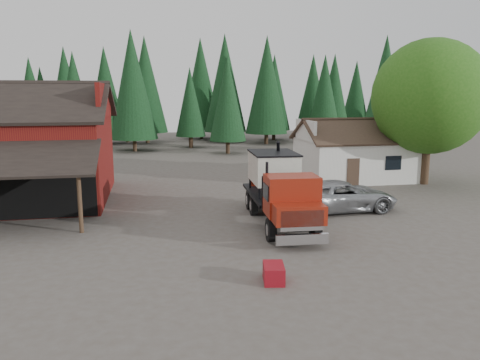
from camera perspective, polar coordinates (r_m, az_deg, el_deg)
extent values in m
plane|color=#4F463E|center=(21.11, -4.15, -7.18)|extent=(120.00, 120.00, 0.00)
cube|color=maroon|center=(31.46, -26.89, 2.22)|extent=(12.00, 10.00, 5.00)
cube|color=black|center=(33.63, -26.23, 8.73)|extent=(12.80, 5.53, 2.35)
cube|color=maroon|center=(30.11, -16.27, 9.30)|extent=(0.25, 7.00, 2.00)
cylinder|color=#382619|center=(22.88, -18.93, -2.71)|extent=(0.20, 0.20, 2.80)
cube|color=silver|center=(36.70, 13.85, 2.49)|extent=(8.00, 6.00, 3.00)
cube|color=#38281E|center=(35.12, 15.03, 5.79)|extent=(8.60, 3.42, 1.80)
cube|color=#38281E|center=(37.83, 13.05, 6.18)|extent=(8.60, 3.42, 1.80)
cube|color=silver|center=(34.98, 8.01, 6.02)|extent=(0.20, 4.20, 1.50)
cube|color=silver|center=(38.32, 19.47, 5.91)|extent=(0.20, 4.20, 1.50)
cube|color=#38281E|center=(33.44, 13.63, 0.88)|extent=(0.90, 0.06, 2.00)
cube|color=black|center=(34.70, 18.18, 2.00)|extent=(1.20, 0.06, 1.00)
cylinder|color=#382619|center=(36.00, 21.65, 2.07)|extent=(0.60, 0.60, 3.20)
sphere|color=#235A14|center=(35.68, 22.15, 9.39)|extent=(8.00, 8.00, 8.00)
sphere|color=#235A14|center=(35.76, 19.69, 7.62)|extent=(4.40, 4.40, 4.40)
sphere|color=#235A14|center=(35.59, 24.12, 7.80)|extent=(4.80, 4.80, 4.80)
cylinder|color=#382619|center=(50.98, -1.50, 4.15)|extent=(0.44, 0.44, 1.60)
cone|color=black|center=(50.68, -1.52, 9.89)|extent=(3.96, 3.96, 9.00)
cylinder|color=#382619|center=(52.33, 16.86, 3.87)|extent=(0.44, 0.44, 1.60)
cone|color=black|center=(52.03, 17.22, 10.55)|extent=(4.84, 4.84, 11.00)
cylinder|color=#382619|center=(54.30, -12.70, 4.29)|extent=(0.44, 0.44, 1.60)
cone|color=black|center=(54.02, -12.99, 11.26)|extent=(5.28, 5.28, 12.00)
cylinder|color=black|center=(20.60, 3.79, -6.10)|extent=(0.39, 1.07, 1.05)
cylinder|color=black|center=(21.09, 9.17, -5.82)|extent=(0.39, 1.07, 1.05)
cylinder|color=black|center=(24.96, 1.68, -3.13)|extent=(0.39, 1.07, 1.05)
cylinder|color=black|center=(25.36, 6.17, -2.97)|extent=(0.39, 1.07, 1.05)
cylinder|color=black|center=(26.25, 1.20, -2.45)|extent=(0.39, 1.07, 1.05)
cylinder|color=black|center=(26.63, 5.47, -2.31)|extent=(0.39, 1.07, 1.05)
cube|color=black|center=(23.60, 4.71, -3.01)|extent=(1.50, 8.27, 0.38)
cube|color=silver|center=(19.45, 7.59, -7.17)|extent=(2.21, 0.29, 0.43)
cube|color=silver|center=(19.33, 7.57, -4.93)|extent=(1.82, 0.20, 0.86)
cube|color=maroon|center=(19.82, 7.15, -4.10)|extent=(2.22, 1.36, 0.81)
cube|color=maroon|center=(20.87, 6.30, -1.85)|extent=(2.38, 1.75, 1.77)
cube|color=black|center=(20.09, 6.85, -1.51)|extent=(2.01, 0.19, 0.86)
cylinder|color=black|center=(21.39, 3.29, -0.07)|extent=(0.14, 0.14, 1.72)
cube|color=black|center=(21.79, 5.69, -1.45)|extent=(2.35, 0.24, 1.53)
cube|color=black|center=(24.82, 4.05, -1.72)|extent=(2.74, 5.67, 0.15)
cube|color=beige|center=(24.56, 4.09, 1.51)|extent=(2.37, 3.27, 1.53)
cone|color=beige|center=(24.73, 4.06, -0.68)|extent=(2.22, 2.22, 0.67)
cube|color=black|center=(24.45, 4.11, 3.33)|extent=(2.47, 3.37, 0.08)
cylinder|color=black|center=(25.99, 4.72, 1.78)|extent=(0.82, 2.06, 2.92)
cube|color=maroon|center=(26.87, 1.86, -0.18)|extent=(0.61, 0.80, 0.43)
cylinder|color=silver|center=(22.01, 8.64, -4.34)|extent=(0.59, 0.98, 0.54)
imported|color=#9EA1A5|center=(26.43, 12.31, -1.89)|extent=(6.24, 3.17, 1.69)
cube|color=maroon|center=(16.47, 4.13, -11.26)|extent=(0.88, 1.21, 0.60)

